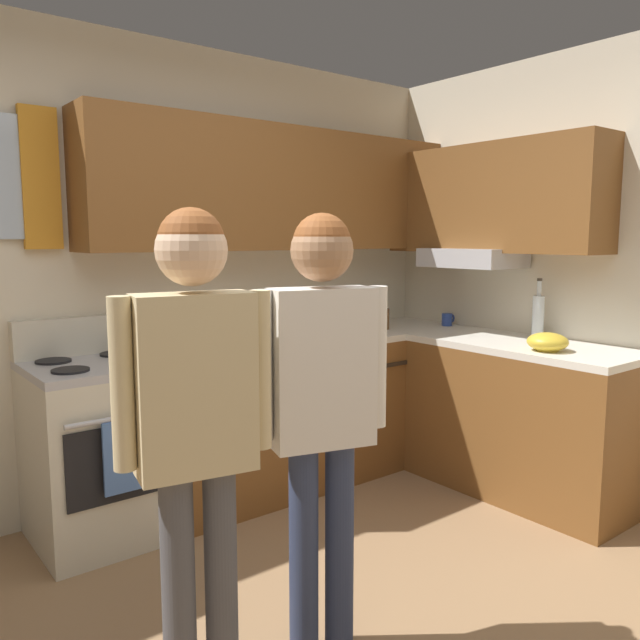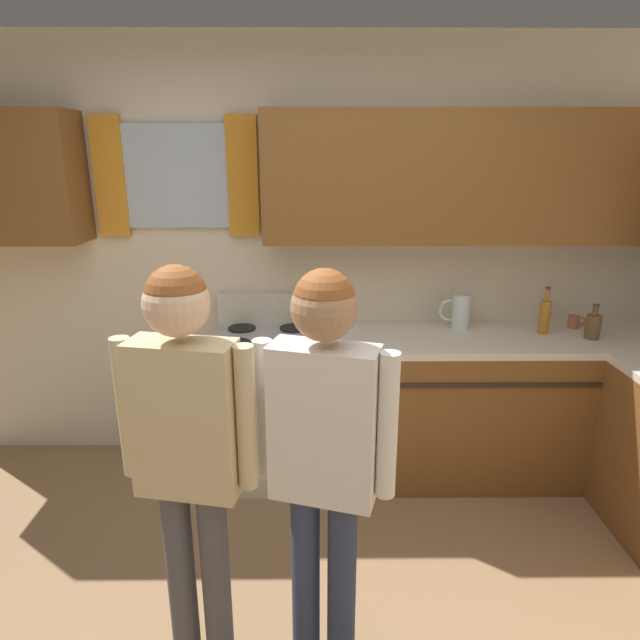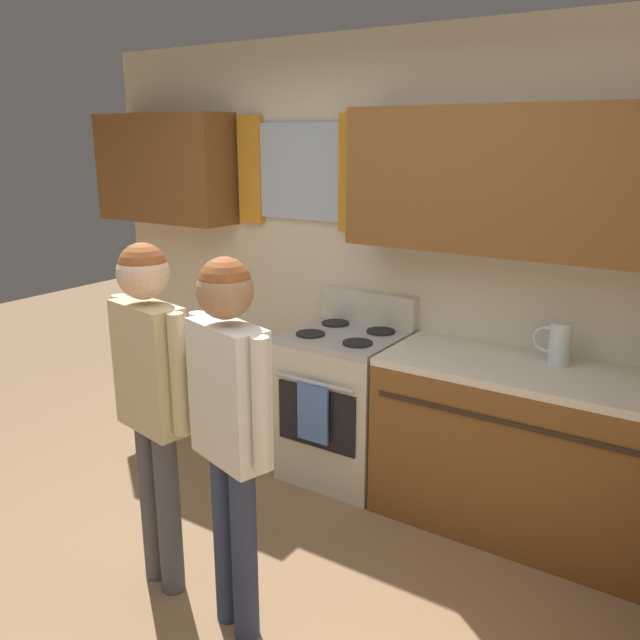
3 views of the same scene
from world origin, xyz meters
TOP-DOWN VIEW (x-y plane):
  - back_wall_unit at (0.08, 1.81)m, footprint 4.60×0.42m
  - right_wall_unit at (2.30, 0.11)m, footprint 0.52×4.05m
  - kitchen_counter_run at (1.52, 1.17)m, footprint 2.15×1.94m
  - stove_oven at (-0.19, 1.54)m, footprint 0.64×0.67m
  - bottle_squat_brown at (1.72, 1.49)m, footprint 0.08×0.08m
  - bottle_oil_amber at (1.47, 1.58)m, footprint 0.06×0.06m
  - bottle_tall_clear at (2.18, 0.62)m, footprint 0.07×0.07m
  - cup_terracotta at (1.71, 1.68)m, footprint 0.11×0.07m
  - mug_cobalt_blue at (2.19, 1.33)m, footprint 0.11×0.07m
  - water_pitcher at (0.99, 1.67)m, footprint 0.19×0.11m
  - mixing_bowl at (1.85, 0.34)m, footprint 0.22×0.22m
  - adult_left at (-0.34, 0.18)m, footprint 0.49×0.22m
  - adult_in_plaid at (0.13, 0.15)m, footprint 0.48×0.25m

SIDE VIEW (x-z plane):
  - kitchen_counter_run at x=1.52m, z-range 0.00..0.90m
  - stove_oven at x=-0.19m, z-range -0.08..1.02m
  - cup_terracotta at x=1.71m, z-range 0.90..0.98m
  - mug_cobalt_blue at x=2.19m, z-range 0.90..0.99m
  - mixing_bowl at x=1.85m, z-range 0.90..1.00m
  - bottle_squat_brown at x=1.72m, z-range 0.87..1.08m
  - adult_in_plaid at x=0.13m, z-range 0.21..1.80m
  - adult_left at x=-0.34m, z-range 0.21..1.81m
  - bottle_oil_amber at x=1.47m, z-range 0.87..1.15m
  - water_pitcher at x=0.99m, z-range 0.90..1.12m
  - bottle_tall_clear at x=2.18m, z-range 0.86..1.22m
  - right_wall_unit at x=2.30m, z-range 0.10..2.70m
  - back_wall_unit at x=0.08m, z-range 0.21..2.81m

